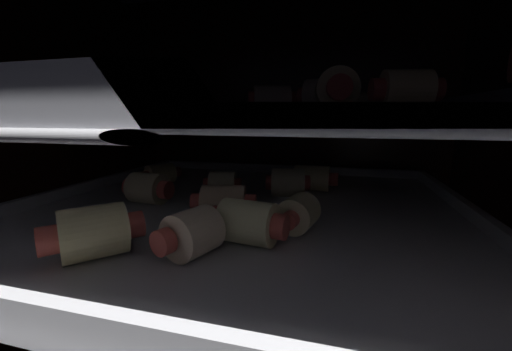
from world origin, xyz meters
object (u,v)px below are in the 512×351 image
object	(u,v)px
pig_in_blanket_lower_2	(160,174)
pig_in_blanket_lower_8	(224,203)
pig_in_blanket_lower_6	(223,184)
oven_rack_upper	(246,123)
pig_in_blanket_lower_0	(312,178)
pig_in_blanket_upper_3	(405,90)
pig_in_blanket_lower_9	(248,222)
pig_in_blanket_upper_2	(357,102)
pig_in_blanket_lower_1	(148,188)
baking_tray_upper	(246,114)
pig_in_blanket_upper_7	(336,90)
pig_in_blanket_lower_7	(298,213)
pig_in_blanket_upper_6	(191,102)
pig_in_blanket_upper_0	(166,101)
pig_in_blanket_upper_1	(272,99)
oven_rack_lower	(246,219)
baking_tray_lower	(246,210)
pig_in_blanket_lower_4	(187,232)
pig_in_blanket_upper_5	(324,95)
pig_in_blanket_lower_3	(288,183)
pig_in_blanket_lower_5	(94,232)

from	to	relation	value
pig_in_blanket_lower_2	pig_in_blanket_lower_8	size ratio (longest dim) A/B	0.98
pig_in_blanket_lower_6	oven_rack_upper	size ratio (longest dim) A/B	0.09
pig_in_blanket_lower_0	pig_in_blanket_upper_3	distance (cm)	17.10
pig_in_blanket_lower_9	pig_in_blanket_upper_2	bearing A→B (deg)	70.68
pig_in_blanket_lower_8	pig_in_blanket_lower_1	bearing A→B (deg)	163.11
baking_tray_upper	pig_in_blanket_upper_7	world-z (taller)	pig_in_blanket_upper_7
pig_in_blanket_lower_7	pig_in_blanket_lower_6	bearing A→B (deg)	138.01
pig_in_blanket_lower_6	pig_in_blanket_upper_6	xyz separation A→B (cm)	(-7.75, 8.65, 9.34)
pig_in_blanket_upper_6	pig_in_blanket_lower_0	bearing A→B (deg)	-11.83
pig_in_blanket_lower_8	oven_rack_upper	size ratio (longest dim) A/B	0.12
pig_in_blanket_upper_0	pig_in_blanket_upper_1	distance (cm)	13.44
oven_rack_lower	pig_in_blanket_lower_6	bearing A→B (deg)	140.01
pig_in_blanket_lower_8	pig_in_blanket_upper_2	bearing A→B (deg)	57.76
baking_tray_lower	pig_in_blanket_lower_9	bearing A→B (deg)	-72.16
pig_in_blanket_lower_4	pig_in_blanket_upper_3	world-z (taller)	pig_in_blanket_upper_3
baking_tray_lower	pig_in_blanket_lower_0	bearing A→B (deg)	54.96
oven_rack_upper	pig_in_blanket_upper_2	size ratio (longest dim) A/B	7.76
pig_in_blanket_upper_1	pig_in_blanket_upper_5	xyz separation A→B (cm)	(5.65, -0.72, 0.25)
pig_in_blanket_lower_1	pig_in_blanket_upper_7	world-z (taller)	pig_in_blanket_upper_7
pig_in_blanket_lower_2	pig_in_blanket_upper_1	distance (cm)	17.66
oven_rack_lower	pig_in_blanket_lower_7	world-z (taller)	pig_in_blanket_lower_7
pig_in_blanket_lower_3	baking_tray_upper	distance (cm)	9.35
pig_in_blanket_lower_5	pig_in_blanket_upper_3	size ratio (longest dim) A/B	1.14
pig_in_blanket_lower_9	pig_in_blanket_upper_3	xyz separation A→B (cm)	(10.08, 4.41, 9.05)
pig_in_blanket_lower_5	pig_in_blanket_upper_0	world-z (taller)	pig_in_blanket_upper_0
oven_rack_upper	pig_in_blanket_upper_7	distance (cm)	8.75
pig_in_blanket_upper_1	oven_rack_upper	bearing A→B (deg)	-102.31
pig_in_blanket_upper_0	pig_in_blanket_upper_5	distance (cm)	19.12
pig_in_blanket_lower_3	pig_in_blanket_lower_7	world-z (taller)	pig_in_blanket_lower_3
pig_in_blanket_upper_7	baking_tray_upper	bearing A→B (deg)	171.88
baking_tray_upper	pig_in_blanket_upper_5	distance (cm)	8.77
baking_tray_lower	pig_in_blanket_lower_6	distance (cm)	5.16
oven_rack_upper	pig_in_blanket_lower_1	bearing A→B (deg)	-170.05
pig_in_blanket_lower_6	pig_in_blanket_lower_5	bearing A→B (deg)	-97.48
pig_in_blanket_lower_8	pig_in_blanket_upper_5	world-z (taller)	pig_in_blanket_upper_5
pig_in_blanket_lower_1	pig_in_blanket_upper_6	distance (cm)	16.35
pig_in_blanket_lower_2	pig_in_blanket_upper_6	xyz separation A→B (cm)	(2.27, 5.16, 9.39)
pig_in_blanket_lower_6	pig_in_blanket_upper_0	size ratio (longest dim) A/B	0.78
oven_rack_lower	pig_in_blanket_upper_3	distance (cm)	18.20
pig_in_blanket_lower_5	baking_tray_upper	size ratio (longest dim) A/B	0.14
pig_in_blanket_lower_3	pig_in_blanket_lower_5	world-z (taller)	pig_in_blanket_lower_5
pig_in_blanket_upper_6	pig_in_blanket_upper_7	bearing A→B (deg)	-33.31
baking_tray_lower	pig_in_blanket_upper_0	xyz separation A→B (cm)	(-12.17, 6.34, 11.15)
pig_in_blanket_upper_1	pig_in_blanket_upper_2	size ratio (longest dim) A/B	0.88
pig_in_blanket_upper_1	pig_in_blanket_lower_7	bearing A→B (deg)	-67.71
baking_tray_upper	pig_in_blanket_upper_2	bearing A→B (deg)	51.20
pig_in_blanket_lower_8	pig_in_blanket_upper_6	distance (cm)	21.62
pig_in_blanket_lower_3	pig_in_blanket_upper_3	distance (cm)	15.95
pig_in_blanket_upper_1	pig_in_blanket_upper_6	xyz separation A→B (cm)	(-12.69, 5.97, 0.04)
pig_in_blanket_lower_4	baking_tray_upper	size ratio (longest dim) A/B	0.12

